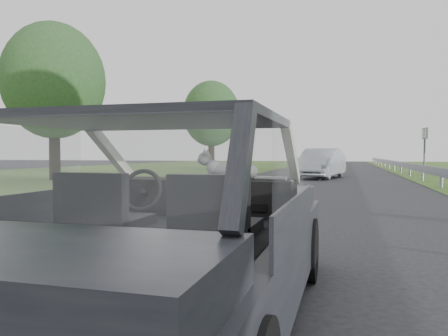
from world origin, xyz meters
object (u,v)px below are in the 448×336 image
Objects in this scene: subject_car at (172,222)px; highway_sign at (424,151)px; other_car at (321,163)px; cat at (233,169)px.

highway_sign reaches higher than subject_car.
other_car is at bearing -136.50° from highway_sign.
highway_sign is at bearing 60.40° from other_car.
cat is 0.20× the size of highway_sign.
other_car is 1.63× the size of highway_sign.
other_car is (-0.34, 18.58, -0.34)m from cat.
other_car is at bearing 90.19° from subject_car.
subject_car is at bearing -78.48° from other_car.
subject_car is at bearing -108.03° from highway_sign.
highway_sign is (5.45, 25.26, 0.31)m from cat.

